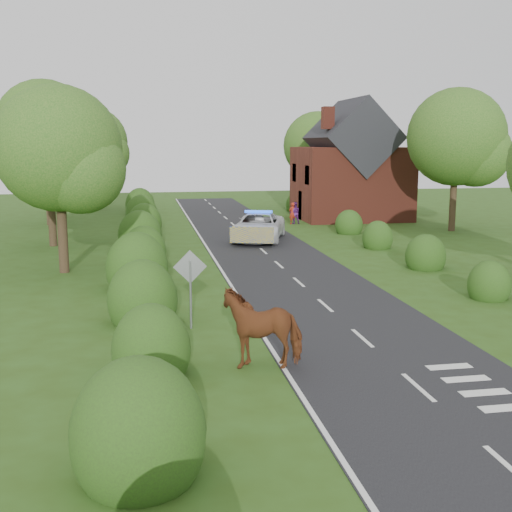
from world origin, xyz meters
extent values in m
plane|color=#2E4B14|center=(0.00, 0.00, 0.00)|extent=(120.00, 120.00, 0.00)
cube|color=black|center=(0.00, 15.00, 0.01)|extent=(6.00, 70.00, 0.02)
cube|color=white|center=(0.00, -8.00, 0.03)|extent=(0.12, 1.80, 0.01)
cube|color=white|center=(0.00, -4.00, 0.03)|extent=(0.12, 1.80, 0.01)
cube|color=white|center=(0.00, 0.00, 0.03)|extent=(0.12, 1.80, 0.01)
cube|color=white|center=(0.00, 4.00, 0.03)|extent=(0.12, 1.80, 0.01)
cube|color=white|center=(0.00, 8.00, 0.03)|extent=(0.12, 1.80, 0.01)
cube|color=white|center=(0.00, 12.00, 0.03)|extent=(0.12, 1.80, 0.01)
cube|color=white|center=(0.00, 16.00, 0.03)|extent=(0.12, 1.80, 0.01)
cube|color=white|center=(0.00, 20.00, 0.03)|extent=(0.12, 1.80, 0.01)
cube|color=white|center=(0.00, 24.00, 0.03)|extent=(0.12, 1.80, 0.01)
cube|color=white|center=(0.00, 28.00, 0.03)|extent=(0.12, 1.80, 0.01)
cube|color=white|center=(0.00, 32.00, 0.03)|extent=(0.12, 1.80, 0.01)
cube|color=white|center=(0.00, 36.00, 0.03)|extent=(0.12, 1.80, 0.01)
cube|color=white|center=(0.00, 40.00, 0.03)|extent=(0.12, 1.80, 0.01)
cube|color=white|center=(0.00, 44.00, 0.03)|extent=(0.12, 1.80, 0.01)
cube|color=white|center=(0.00, 48.00, 0.03)|extent=(0.12, 1.80, 0.01)
cube|color=white|center=(-2.90, 15.00, 0.03)|extent=(0.12, 70.00, 0.01)
cube|color=white|center=(1.40, -5.50, 0.03)|extent=(1.20, 0.35, 0.01)
cube|color=white|center=(1.40, -4.60, 0.03)|extent=(1.20, 0.35, 0.01)
cube|color=white|center=(1.40, -3.70, 0.03)|extent=(1.20, 0.35, 0.01)
cube|color=white|center=(1.40, -2.80, 0.03)|extent=(1.20, 0.35, 0.01)
ellipsoid|color=#2B431B|center=(-6.60, -7.00, 0.77)|extent=(2.40, 2.52, 2.80)
ellipsoid|color=#2B431B|center=(-6.30, -2.00, 0.66)|extent=(2.00, 2.10, 2.40)
ellipsoid|color=#2B431B|center=(-6.50, 3.00, 0.74)|extent=(2.30, 2.41, 2.70)
ellipsoid|color=#2B431B|center=(-6.70, 8.00, 0.83)|extent=(2.50, 2.62, 3.00)
ellipsoid|color=#2B431B|center=(-6.40, 13.00, 0.69)|extent=(2.10, 2.20, 2.50)
ellipsoid|color=#2B431B|center=(-6.60, 18.00, 0.77)|extent=(2.40, 2.52, 2.80)
ellipsoid|color=#2B431B|center=(-6.30, 24.00, 0.72)|extent=(2.20, 2.31, 2.60)
ellipsoid|color=#2B431B|center=(-6.50, 30.00, 0.74)|extent=(2.30, 2.41, 2.70)
ellipsoid|color=#2B431B|center=(-6.60, 36.00, 0.77)|extent=(2.40, 2.52, 2.80)
ellipsoid|color=#2B431B|center=(6.40, 4.00, 0.52)|extent=(1.60, 1.68, 1.90)
ellipsoid|color=#2B431B|center=(6.60, 10.00, 0.58)|extent=(1.90, 2.00, 2.10)
ellipsoid|color=#2B431B|center=(6.50, 16.00, 0.55)|extent=(1.70, 1.78, 2.00)
ellipsoid|color=#2B431B|center=(6.80, 22.00, 0.55)|extent=(1.80, 1.89, 2.00)
ellipsoid|color=#2B431B|center=(6.60, 36.00, 0.55)|extent=(1.70, 1.78, 2.00)
cylinder|color=#332316|center=(-10.00, 12.00, 1.98)|extent=(0.44, 0.44, 3.96)
sphere|color=#1E5118|center=(-10.00, 12.00, 5.58)|extent=(5.60, 5.60, 5.60)
sphere|color=olive|center=(-9.02, 11.44, 4.68)|extent=(3.92, 3.92, 3.92)
cylinder|color=#332316|center=(-11.50, 20.00, 1.87)|extent=(0.44, 0.44, 3.74)
sphere|color=#1E5118|center=(-11.50, 20.00, 5.27)|extent=(5.60, 5.60, 5.60)
sphere|color=olive|center=(-10.52, 19.44, 4.42)|extent=(3.92, 3.92, 3.92)
cylinder|color=#332316|center=(-13.00, 30.00, 2.42)|extent=(0.44, 0.44, 4.84)
sphere|color=#1E5118|center=(-13.00, 30.00, 6.82)|extent=(6.80, 6.80, 6.80)
sphere|color=olive|center=(-11.81, 29.32, 5.72)|extent=(4.76, 4.76, 4.76)
cylinder|color=#332316|center=(-10.50, 40.00, 2.09)|extent=(0.44, 0.44, 4.18)
sphere|color=#1E5118|center=(-10.50, 40.00, 5.89)|extent=(6.00, 6.00, 6.00)
sphere|color=olive|center=(-9.45, 39.40, 4.94)|extent=(4.20, 4.20, 4.20)
cylinder|color=#332316|center=(14.00, 22.00, 2.20)|extent=(0.44, 0.44, 4.40)
sphere|color=#1E5118|center=(14.00, 22.00, 6.20)|extent=(6.40, 6.40, 6.40)
sphere|color=olive|center=(15.12, 21.36, 5.20)|extent=(4.48, 4.48, 4.48)
cylinder|color=#332316|center=(9.00, 38.00, 1.98)|extent=(0.44, 0.44, 3.96)
sphere|color=#1E5118|center=(9.00, 38.00, 5.58)|extent=(6.00, 6.00, 6.00)
sphere|color=olive|center=(10.05, 37.40, 4.68)|extent=(4.20, 4.20, 4.20)
cylinder|color=gray|center=(-5.00, 2.00, 1.10)|extent=(0.08, 0.08, 2.20)
cube|color=gray|center=(-5.00, 2.00, 2.00)|extent=(1.06, 0.04, 1.06)
cube|color=maroon|center=(9.50, 30.00, 2.75)|extent=(8.00, 7.00, 5.50)
cube|color=black|center=(9.50, 30.00, 6.20)|extent=(5.94, 7.40, 5.94)
cube|color=maroon|center=(7.00, 28.00, 7.60)|extent=(0.80, 0.80, 1.60)
imported|color=brown|center=(-3.37, -1.61, 0.86)|extent=(2.56, 1.55, 1.73)
imported|color=silver|center=(0.46, 20.07, 0.83)|extent=(4.43, 6.53, 1.66)
cube|color=yellow|center=(-0.45, 17.19, 0.75)|extent=(2.38, 0.81, 0.91)
cube|color=blue|center=(0.46, 20.07, 1.74)|extent=(1.66, 0.77, 0.14)
imported|color=#A22515|center=(4.29, 27.38, 0.78)|extent=(0.68, 0.59, 1.57)
imported|color=#5E2274|center=(4.49, 27.50, 0.79)|extent=(0.81, 0.65, 1.59)
camera|label=1|loc=(-6.41, -17.73, 5.82)|focal=45.00mm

